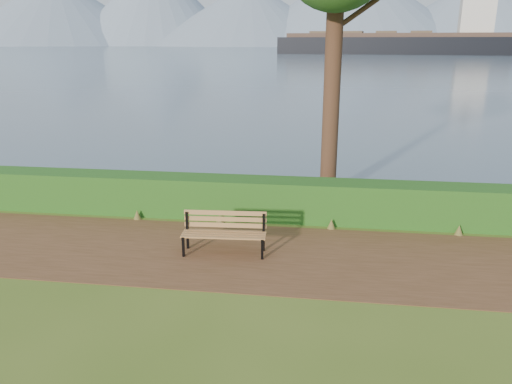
# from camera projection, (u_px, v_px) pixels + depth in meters

# --- Properties ---
(ground) EXTENTS (140.00, 140.00, 0.00)m
(ground) POSITION_uv_depth(u_px,v_px,m) (252.00, 261.00, 10.11)
(ground) COLOR #48631C
(ground) RESTS_ON ground
(path) EXTENTS (40.00, 3.40, 0.01)m
(path) POSITION_uv_depth(u_px,v_px,m) (254.00, 255.00, 10.39)
(path) COLOR brown
(path) RESTS_ON ground
(hedge) EXTENTS (32.00, 0.85, 1.00)m
(hedge) POSITION_uv_depth(u_px,v_px,m) (267.00, 199.00, 12.43)
(hedge) COLOR #1A4C15
(hedge) RESTS_ON ground
(water) EXTENTS (700.00, 510.00, 0.00)m
(water) POSITION_uv_depth(u_px,v_px,m) (325.00, 49.00, 256.42)
(water) COLOR #43576C
(water) RESTS_ON ground
(mountains) EXTENTS (585.00, 190.00, 70.00)m
(mountains) POSITION_uv_depth(u_px,v_px,m) (316.00, 9.00, 387.90)
(mountains) COLOR gray
(mountains) RESTS_ON ground
(bench) EXTENTS (1.77, 0.61, 0.87)m
(bench) POSITION_uv_depth(u_px,v_px,m) (224.00, 230.00, 10.40)
(bench) COLOR black
(bench) RESTS_ON ground
(cargo_ship) EXTENTS (72.61, 21.14, 21.78)m
(cargo_ship) POSITION_uv_depth(u_px,v_px,m) (402.00, 44.00, 153.95)
(cargo_ship) COLOR black
(cargo_ship) RESTS_ON ground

